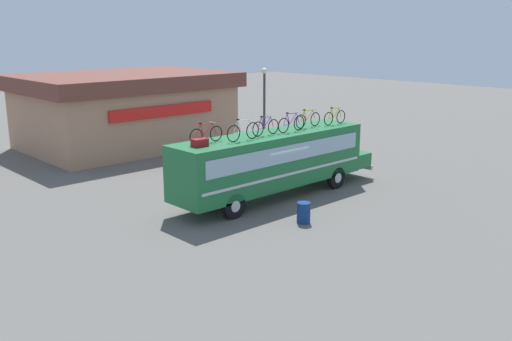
% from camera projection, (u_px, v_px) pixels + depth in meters
% --- Properties ---
extents(ground_plane, '(120.00, 120.00, 0.00)m').
position_uv_depth(ground_plane, '(271.00, 198.00, 26.53)').
color(ground_plane, '#605E59').
extents(bus, '(11.82, 2.38, 3.09)m').
position_uv_depth(bus, '(274.00, 160.00, 26.22)').
color(bus, '#1E6B38').
rests_on(bus, ground).
extents(luggage_bag_1, '(0.64, 0.41, 0.32)m').
position_uv_depth(luggage_bag_1, '(200.00, 143.00, 22.87)').
color(luggage_bag_1, maroon).
rests_on(luggage_bag_1, bus).
extents(rooftop_bicycle_1, '(1.74, 0.44, 0.90)m').
position_uv_depth(rooftop_bicycle_1, '(206.00, 134.00, 23.52)').
color(rooftop_bicycle_1, black).
rests_on(rooftop_bicycle_1, bus).
extents(rooftop_bicycle_2, '(1.83, 0.44, 0.97)m').
position_uv_depth(rooftop_bicycle_2, '(243.00, 131.00, 24.05)').
color(rooftop_bicycle_2, black).
rests_on(rooftop_bicycle_2, bus).
extents(rooftop_bicycle_3, '(1.65, 0.44, 0.90)m').
position_uv_depth(rooftop_bicycle_3, '(266.00, 127.00, 25.27)').
color(rooftop_bicycle_3, black).
rests_on(rooftop_bicycle_3, bus).
extents(rooftop_bicycle_4, '(1.76, 0.44, 0.94)m').
position_uv_depth(rooftop_bicycle_4, '(291.00, 123.00, 26.14)').
color(rooftop_bicycle_4, black).
rests_on(rooftop_bicycle_4, bus).
extents(rooftop_bicycle_5, '(1.75, 0.44, 0.91)m').
position_uv_depth(rooftop_bicycle_5, '(308.00, 120.00, 27.35)').
color(rooftop_bicycle_5, black).
rests_on(rooftop_bicycle_5, bus).
extents(rooftop_bicycle_6, '(1.66, 0.44, 0.90)m').
position_uv_depth(rooftop_bicycle_6, '(335.00, 117.00, 28.19)').
color(rooftop_bicycle_6, black).
rests_on(rooftop_bicycle_6, bus).
extents(roadside_building, '(13.48, 9.68, 4.91)m').
position_uv_depth(roadside_building, '(125.00, 109.00, 38.03)').
color(roadside_building, tan).
rests_on(roadside_building, ground).
extents(trash_bin, '(0.55, 0.55, 0.87)m').
position_uv_depth(trash_bin, '(304.00, 213.00, 22.98)').
color(trash_bin, navy).
rests_on(trash_bin, ground).
extents(street_lamp, '(0.34, 0.34, 5.62)m').
position_uv_depth(street_lamp, '(264.00, 106.00, 32.58)').
color(street_lamp, '#38383D').
rests_on(street_lamp, ground).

